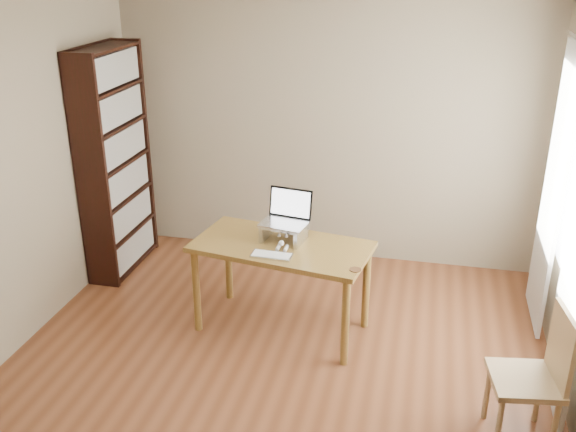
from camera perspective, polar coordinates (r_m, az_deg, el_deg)
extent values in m
cube|color=#5B2E18|center=(4.69, -1.86, -15.17)|extent=(4.00, 4.50, 0.02)
cube|color=gray|center=(6.11, 3.40, 7.86)|extent=(4.00, 0.02, 2.60)
cube|color=black|center=(5.76, -17.10, 3.32)|extent=(0.30, 0.04, 2.10)
cube|color=black|center=(6.48, -13.44, 5.84)|extent=(0.30, 0.04, 2.10)
cube|color=black|center=(6.18, -16.32, 4.72)|extent=(0.02, 0.90, 2.10)
cube|color=black|center=(6.49, -14.25, -3.92)|extent=(0.30, 0.84, 0.02)
cube|color=black|center=(6.40, -14.15, -2.59)|extent=(0.20, 0.78, 0.28)
cube|color=black|center=(6.35, -14.54, -1.18)|extent=(0.30, 0.84, 0.03)
cube|color=black|center=(6.27, -14.45, 0.22)|extent=(0.20, 0.78, 0.28)
cube|color=black|center=(6.22, -14.85, 1.68)|extent=(0.30, 0.84, 0.02)
cube|color=black|center=(6.15, -14.76, 3.14)|extent=(0.20, 0.78, 0.28)
cube|color=black|center=(6.11, -15.17, 4.66)|extent=(0.30, 0.84, 0.02)
cube|color=black|center=(6.05, -15.08, 6.17)|extent=(0.20, 0.78, 0.28)
cube|color=black|center=(6.02, -15.50, 7.73)|extent=(0.30, 0.84, 0.02)
cube|color=black|center=(5.97, -15.41, 9.30)|extent=(0.20, 0.78, 0.28)
cube|color=black|center=(5.94, -15.84, 10.89)|extent=(0.30, 0.84, 0.02)
cube|color=black|center=(5.90, -15.76, 12.50)|extent=(0.20, 0.78, 0.28)
cube|color=black|center=(5.89, -16.20, 14.12)|extent=(0.30, 0.84, 0.03)
cube|color=silver|center=(5.29, 22.52, 2.02)|extent=(0.03, 0.70, 2.20)
cube|color=brown|center=(4.97, -0.58, -2.75)|extent=(1.45, 0.89, 0.04)
cylinder|color=brown|center=(5.53, -6.14, -4.41)|extent=(0.06, 0.06, 0.71)
cylinder|color=brown|center=(5.29, 6.69, -5.78)|extent=(0.06, 0.06, 0.71)
cylinder|color=brown|center=(5.07, -8.16, -7.20)|extent=(0.06, 0.06, 0.71)
cylinder|color=brown|center=(4.81, 5.90, -8.89)|extent=(0.06, 0.06, 0.71)
cube|color=silver|center=(5.03, -1.98, -1.39)|extent=(0.03, 0.25, 0.12)
cube|color=silver|center=(4.97, 1.25, -1.70)|extent=(0.03, 0.25, 0.12)
cube|color=silver|center=(4.97, -0.37, -0.85)|extent=(0.32, 0.25, 0.01)
cube|color=silver|center=(4.97, -0.38, -0.70)|extent=(0.39, 0.30, 0.02)
cube|color=black|center=(5.05, -0.01, 1.22)|extent=(0.36, 0.11, 0.23)
cube|color=white|center=(5.04, -0.02, 1.19)|extent=(0.33, 0.09, 0.20)
cube|color=silver|center=(4.77, -1.47, -3.54)|extent=(0.31, 0.14, 0.02)
cube|color=silver|center=(4.76, -1.48, -3.44)|extent=(0.29, 0.12, 0.00)
cylinder|color=#53361C|center=(4.60, 6.00, -4.76)|extent=(0.09, 0.09, 0.01)
ellipsoid|color=#423C33|center=(5.02, -0.03, -1.41)|extent=(0.16, 0.36, 0.12)
ellipsoid|color=#423C33|center=(5.12, 0.25, -0.97)|extent=(0.14, 0.15, 0.11)
ellipsoid|color=#423C33|center=(4.85, -0.53, -2.10)|extent=(0.10, 0.09, 0.09)
ellipsoid|color=silver|center=(4.90, -0.42, -2.26)|extent=(0.09, 0.09, 0.08)
sphere|color=silver|center=(4.82, -0.63, -2.43)|extent=(0.04, 0.04, 0.04)
cone|color=#423C33|center=(4.84, -0.84, -1.61)|extent=(0.03, 0.04, 0.04)
cone|color=#423C33|center=(4.83, -0.20, -1.67)|extent=(0.03, 0.04, 0.04)
cylinder|color=silver|center=(4.87, -0.90, -2.83)|extent=(0.03, 0.09, 0.03)
cylinder|color=silver|center=(4.86, -0.21, -2.90)|extent=(0.03, 0.09, 0.03)
cylinder|color=#423C33|center=(5.14, 1.27, -1.36)|extent=(0.13, 0.19, 0.03)
cube|color=tan|center=(4.29, 20.28, -13.55)|extent=(0.46, 0.46, 0.04)
cylinder|color=tan|center=(4.26, 17.85, -17.05)|extent=(0.04, 0.04, 0.43)
cylinder|color=tan|center=(4.32, 22.34, -17.23)|extent=(0.04, 0.04, 0.43)
cylinder|color=tan|center=(4.52, 17.58, -14.44)|extent=(0.04, 0.04, 0.43)
cylinder|color=tan|center=(4.57, 21.77, -14.65)|extent=(0.04, 0.04, 0.43)
cube|color=tan|center=(4.19, 23.23, -10.99)|extent=(0.09, 0.38, 0.48)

